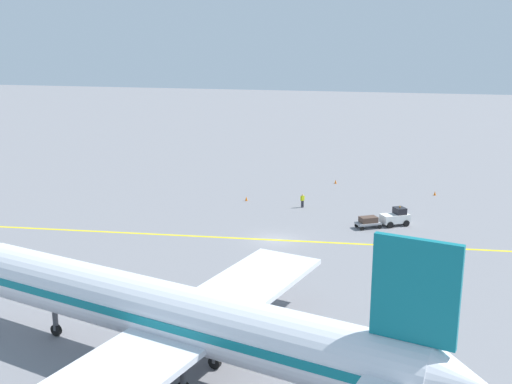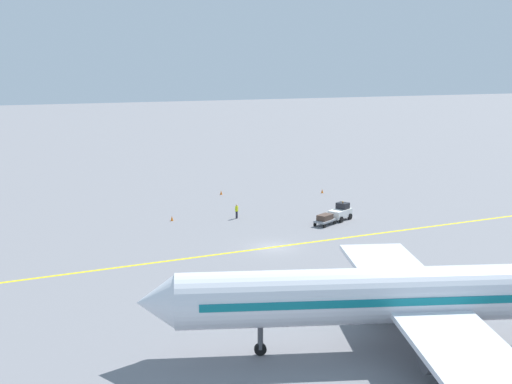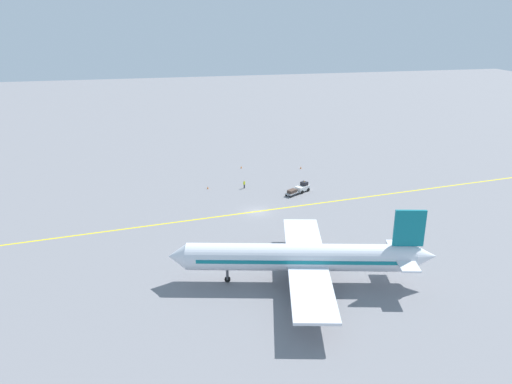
% 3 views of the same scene
% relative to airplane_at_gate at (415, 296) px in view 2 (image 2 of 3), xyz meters
% --- Properties ---
extents(ground_plane, '(400.00, 400.00, 0.00)m').
position_rel_airplane_at_gate_xyz_m(ground_plane, '(25.98, 0.37, -3.71)').
color(ground_plane, slate).
extents(apron_yellow_centreline, '(14.48, 119.22, 0.01)m').
position_rel_airplane_at_gate_xyz_m(apron_yellow_centreline, '(25.98, 0.37, -3.71)').
color(apron_yellow_centreline, yellow).
rests_on(apron_yellow_centreline, ground).
extents(airplane_at_gate, '(28.44, 35.18, 10.60)m').
position_rel_airplane_at_gate_xyz_m(airplane_at_gate, '(0.00, 0.00, 0.00)').
color(airplane_at_gate, silver).
rests_on(airplane_at_gate, ground).
extents(baggage_tug_white, '(2.91, 3.33, 2.11)m').
position_rel_airplane_at_gate_xyz_m(baggage_tug_white, '(34.38, -10.98, -2.81)').
color(baggage_tug_white, white).
rests_on(baggage_tug_white, ground).
extents(baggage_cart_trailing, '(2.59, 2.94, 1.24)m').
position_rel_airplane_at_gate_xyz_m(baggage_cart_trailing, '(32.58, -8.22, -2.95)').
color(baggage_cart_trailing, gray).
rests_on(baggage_cart_trailing, ground).
extents(ground_crew_worker, '(0.44, 0.44, 1.68)m').
position_rel_airplane_at_gate_xyz_m(ground_crew_worker, '(38.90, 0.15, -2.80)').
color(ground_crew_worker, '#23232D').
rests_on(ground_crew_worker, ground).
extents(traffic_cone_near_nose, '(0.32, 0.32, 0.55)m').
position_rel_airplane_at_gate_xyz_m(traffic_cone_near_nose, '(52.75, -1.89, -3.43)').
color(traffic_cone_near_nose, orange).
rests_on(traffic_cone_near_nose, ground).
extents(traffic_cone_mid_apron, '(0.32, 0.32, 0.55)m').
position_rel_airplane_at_gate_xyz_m(traffic_cone_mid_apron, '(40.16, 7.54, -3.43)').
color(traffic_cone_mid_apron, orange).
rests_on(traffic_cone_mid_apron, ground).
extents(traffic_cone_by_wingtip, '(0.32, 0.32, 0.55)m').
position_rel_airplane_at_gate_xyz_m(traffic_cone_by_wingtip, '(49.39, -15.31, -3.43)').
color(traffic_cone_by_wingtip, orange).
rests_on(traffic_cone_by_wingtip, ground).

